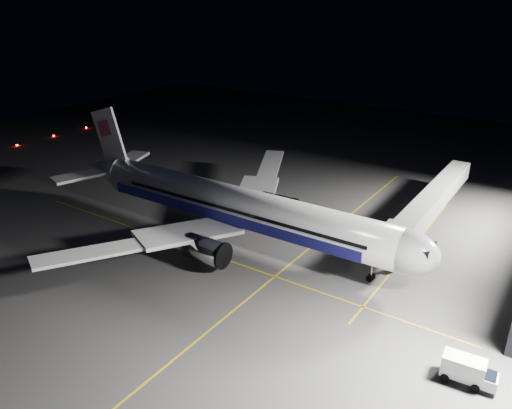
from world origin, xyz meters
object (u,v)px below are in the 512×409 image
at_px(service_truck, 468,370).
at_px(jet_bridge, 429,203).
at_px(airliner, 232,205).
at_px(safety_cone_c, 238,220).
at_px(safety_cone_b, 287,206).
at_px(baggage_tug, 269,184).
at_px(safety_cone_a, 223,213).

bearing_deg(service_truck, jet_bridge, 108.83).
bearing_deg(airliner, safety_cone_c, 118.44).
height_order(jet_bridge, safety_cone_b, jet_bridge).
bearing_deg(safety_cone_c, airliner, -61.56).
relative_size(jet_bridge, baggage_tug, 13.04).
relative_size(safety_cone_a, safety_cone_b, 0.93).
bearing_deg(service_truck, safety_cone_b, 139.15).
xyz_separation_m(baggage_tug, safety_cone_b, (7.47, -6.00, -0.47)).
bearing_deg(safety_cone_a, safety_cone_c, -12.87).
distance_m(baggage_tug, safety_cone_a, 14.27).
relative_size(jet_bridge, safety_cone_b, 51.94).
distance_m(safety_cone_b, safety_cone_c, 9.78).
bearing_deg(safety_cone_c, safety_cone_b, 67.89).
bearing_deg(baggage_tug, safety_cone_c, -67.97).
bearing_deg(jet_bridge, safety_cone_c, -153.01).
bearing_deg(jet_bridge, safety_cone_b, -169.59).
height_order(service_truck, safety_cone_b, service_truck).
bearing_deg(safety_cone_a, safety_cone_b, 49.11).
xyz_separation_m(baggage_tug, safety_cone_a, (0.32, -14.26, -0.50)).
xyz_separation_m(airliner, safety_cone_a, (-6.15, 5.74, -4.86)).
height_order(safety_cone_b, safety_cone_c, safety_cone_b).
height_order(airliner, safety_cone_c, airliner).
relative_size(airliner, safety_cone_b, 92.83).
distance_m(jet_bridge, safety_cone_b, 22.84).
height_order(service_truck, safety_cone_c, service_truck).
xyz_separation_m(service_truck, safety_cone_c, (-38.50, 16.81, -1.09)).
distance_m(jet_bridge, safety_cone_c, 29.22).
relative_size(service_truck, safety_cone_c, 9.86).
xyz_separation_m(safety_cone_b, safety_cone_c, (-3.68, -9.06, -0.08)).
xyz_separation_m(jet_bridge, service_truck, (12.74, -29.93, -3.24)).
distance_m(airliner, safety_cone_c, 7.46).
bearing_deg(service_truck, safety_cone_a, 153.01).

